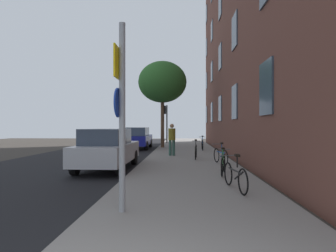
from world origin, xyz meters
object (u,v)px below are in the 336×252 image
object	(u,v)px
tree_near	(162,82)
bicycle_0	(235,176)
sign_post	(121,107)
bicycle_2	(221,155)
pedestrian_0	(172,137)
bicycle_3	(196,151)
traffic_light	(166,117)
car_0	(108,149)
car_1	(138,138)
bicycle_1	(223,164)
bicycle_4	(202,144)

from	to	relation	value
tree_near	bicycle_0	distance (m)	14.71
sign_post	tree_near	world-z (taller)	tree_near
bicycle_2	pedestrian_0	size ratio (longest dim) A/B	0.89
sign_post	bicycle_2	size ratio (longest dim) A/B	2.30
bicycle_3	pedestrian_0	xyz separation A→B (m)	(-1.24, 1.43, 0.62)
traffic_light	tree_near	xyz separation A→B (m)	(0.05, -5.42, 2.46)
car_0	car_1	distance (m)	9.93
bicycle_3	car_0	bearing A→B (deg)	-142.59
traffic_light	bicycle_0	bearing A→B (deg)	-81.51
bicycle_1	car_1	distance (m)	12.37
sign_post	bicycle_3	distance (m)	8.76
bicycle_1	sign_post	bearing A→B (deg)	-121.84
traffic_light	tree_near	size ratio (longest dim) A/B	0.55
traffic_light	car_0	bearing A→B (deg)	-95.38
tree_near	bicycle_0	xyz separation A→B (m)	(2.80, -13.70, -4.58)
car_0	bicycle_2	bearing A→B (deg)	12.70
bicycle_0	traffic_light	bearing A→B (deg)	98.49
tree_near	bicycle_1	xyz separation A→B (m)	(2.84, -11.46, -4.59)
tree_near	bicycle_1	size ratio (longest dim) A/B	4.14
bicycle_2	car_1	size ratio (longest dim) A/B	0.36
bicycle_4	pedestrian_0	bearing A→B (deg)	-118.77
sign_post	car_0	distance (m)	6.03
car_1	pedestrian_0	bearing A→B (deg)	-63.97
bicycle_0	pedestrian_0	bearing A→B (deg)	103.29
bicycle_4	car_1	bearing A→B (deg)	155.28
bicycle_4	sign_post	bearing A→B (deg)	-100.86
bicycle_0	pedestrian_0	size ratio (longest dim) A/B	0.98
bicycle_1	pedestrian_0	xyz separation A→B (m)	(-1.92, 5.73, 0.64)
traffic_light	bicycle_3	xyz separation A→B (m)	(2.21, -12.56, -2.10)
bicycle_0	bicycle_4	size ratio (longest dim) A/B	0.99
sign_post	bicycle_3	world-z (taller)	sign_post
sign_post	traffic_light	xyz separation A→B (m)	(-0.34, 20.97, 0.50)
pedestrian_0	bicycle_1	bearing A→B (deg)	-71.47
traffic_light	bicycle_1	xyz separation A→B (m)	(2.89, -16.87, -2.12)
bicycle_0	bicycle_2	xyz separation A→B (m)	(0.32, 4.79, 0.00)
traffic_light	car_0	distance (m)	15.53
bicycle_4	car_0	size ratio (longest dim) A/B	0.40
sign_post	traffic_light	distance (m)	20.98
bicycle_1	car_1	world-z (taller)	car_1
tree_near	traffic_light	bearing A→B (deg)	90.55
sign_post	car_1	size ratio (longest dim) A/B	0.82
tree_near	car_0	world-z (taller)	tree_near
tree_near	pedestrian_0	world-z (taller)	tree_near
bicycle_1	car_0	size ratio (longest dim) A/B	0.37
bicycle_0	car_0	world-z (taller)	car_0
sign_post	car_1	xyz separation A→B (m)	(-2.16, 15.54, -1.26)
tree_near	bicycle_2	xyz separation A→B (m)	(3.12, -8.90, -4.58)
bicycle_1	bicycle_2	distance (m)	2.57
bicycle_2	pedestrian_0	bearing A→B (deg)	124.68
bicycle_1	bicycle_2	world-z (taller)	bicycle_2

